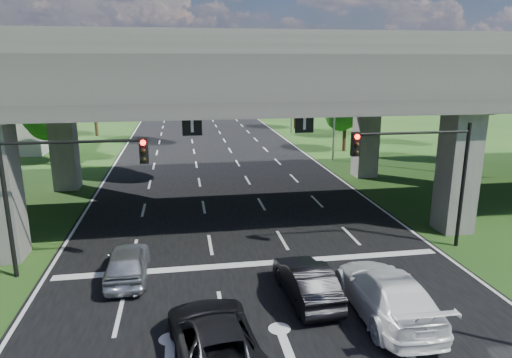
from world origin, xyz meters
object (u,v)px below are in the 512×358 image
object	(u,v)px
car_trailing	(215,339)
car_white	(386,293)
streetlight_far	(331,95)
car_dark	(306,281)
signal_left	(61,177)
signal_right	(423,164)
streetlight_beyond	(289,86)
car_silver	(127,262)

from	to	relation	value
car_trailing	car_white	bearing A→B (deg)	-172.24
streetlight_far	car_dark	xyz separation A→B (m)	(-8.69, -23.79, -5.11)
signal_left	car_dark	xyz separation A→B (m)	(9.23, -3.73, -3.45)
signal_right	signal_left	bearing A→B (deg)	180.00
signal_right	car_dark	size ratio (longest dim) A/B	1.39
signal_right	streetlight_far	distance (m)	20.25
streetlight_beyond	car_white	size ratio (longest dim) A/B	1.76
car_white	car_silver	bearing A→B (deg)	-24.41
signal_left	car_white	bearing A→B (deg)	-24.30
car_trailing	streetlight_beyond	bearing A→B (deg)	-112.96
streetlight_beyond	car_dark	distance (m)	41.04
signal_right	car_dark	world-z (taller)	signal_right
car_silver	car_trailing	size ratio (longest dim) A/B	0.80
car_white	streetlight_beyond	bearing A→B (deg)	-97.82
streetlight_beyond	car_dark	bearing A→B (deg)	-102.32
signal_left	streetlight_far	bearing A→B (deg)	48.22
car_white	car_dark	bearing A→B (deg)	-31.51
streetlight_far	streetlight_beyond	bearing A→B (deg)	90.00
car_silver	car_dark	world-z (taller)	car_dark
car_white	car_trailing	xyz separation A→B (m)	(-6.11, -1.60, -0.10)
car_dark	car_white	world-z (taller)	car_white
streetlight_far	car_silver	distance (m)	26.57
streetlight_far	car_dark	size ratio (longest dim) A/B	2.32
signal_right	streetlight_beyond	distance (m)	36.17
signal_right	streetlight_beyond	xyz separation A→B (m)	(2.27, 36.06, 1.66)
car_dark	car_trailing	bearing A→B (deg)	37.59
signal_left	streetlight_beyond	size ratio (longest dim) A/B	0.60
car_silver	car_white	size ratio (longest dim) A/B	0.73
signal_left	car_silver	bearing A→B (deg)	-20.96
signal_left	car_dark	world-z (taller)	signal_left
signal_left	car_silver	distance (m)	4.34
car_white	streetlight_far	bearing A→B (deg)	-103.06
signal_right	streetlight_beyond	bearing A→B (deg)	86.39
streetlight_beyond	car_silver	size ratio (longest dim) A/B	2.41
signal_left	streetlight_beyond	world-z (taller)	streetlight_beyond
signal_left	car_white	distance (m)	13.26
streetlight_beyond	car_white	bearing A→B (deg)	-98.57
streetlight_beyond	car_dark	size ratio (longest dim) A/B	2.32
streetlight_far	signal_left	bearing A→B (deg)	-131.78
car_trailing	signal_right	bearing A→B (deg)	-152.56
signal_right	car_white	distance (m)	7.39
car_silver	car_white	bearing A→B (deg)	153.92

